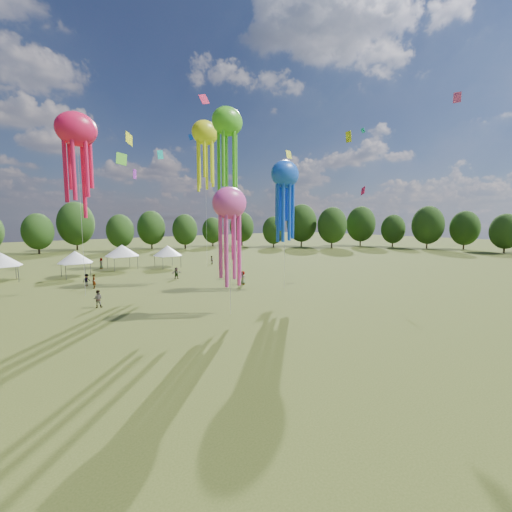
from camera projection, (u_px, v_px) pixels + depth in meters
ground at (476, 412)px, 15.69m from camera, size 300.00×300.00×0.00m
spectator_near at (98, 299)px, 33.92m from camera, size 1.07×0.98×1.77m
spectators_far at (140, 273)px, 49.62m from camera, size 36.44×28.65×1.87m
festival_tents at (68, 256)px, 51.89m from camera, size 37.15×9.83×4.30m
show_kites at (166, 152)px, 43.18m from camera, size 43.58×30.94×25.94m
small_kites at (153, 49)px, 43.89m from camera, size 69.06×58.64×45.69m
treeline at (71, 231)px, 60.26m from camera, size 201.57×95.24×13.43m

